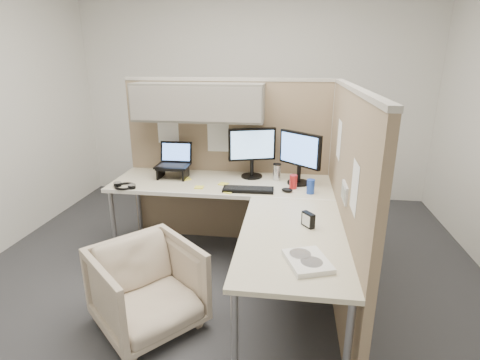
# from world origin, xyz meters

# --- Properties ---
(ground) EXTENTS (4.50, 4.50, 0.00)m
(ground) POSITION_xyz_m (0.00, 0.00, 0.00)
(ground) COLOR #2E2E32
(ground) RESTS_ON ground
(partition_back) EXTENTS (2.00, 0.36, 1.63)m
(partition_back) POSITION_xyz_m (-0.22, 0.83, 1.10)
(partition_back) COLOR #8F785D
(partition_back) RESTS_ON ground
(partition_right) EXTENTS (0.07, 2.03, 1.63)m
(partition_right) POSITION_xyz_m (0.90, -0.07, 0.82)
(partition_right) COLOR #8F785D
(partition_right) RESTS_ON ground
(desk) EXTENTS (2.00, 1.98, 0.73)m
(desk) POSITION_xyz_m (0.12, 0.13, 0.69)
(desk) COLOR beige
(desk) RESTS_ON ground
(office_chair) EXTENTS (0.88, 0.88, 0.66)m
(office_chair) POSITION_xyz_m (-0.43, -0.54, 0.33)
(office_chair) COLOR beige
(office_chair) RESTS_ON ground
(monitor_left) EXTENTS (0.43, 0.20, 0.47)m
(monitor_left) POSITION_xyz_m (0.15, 0.72, 1.00)
(monitor_left) COLOR black
(monitor_left) RESTS_ON desk
(monitor_right) EXTENTS (0.36, 0.31, 0.47)m
(monitor_right) POSITION_xyz_m (0.58, 0.58, 1.00)
(monitor_right) COLOR black
(monitor_right) RESTS_ON desk
(laptop_station) EXTENTS (0.31, 0.26, 0.32)m
(laptop_station) POSITION_xyz_m (-0.58, 0.62, 0.85)
(laptop_station) COLOR black
(laptop_station) RESTS_ON desk
(keyboard) EXTENTS (0.43, 0.16, 0.02)m
(keyboard) POSITION_xyz_m (0.16, 0.33, 0.74)
(keyboard) COLOR black
(keyboard) RESTS_ON desk
(mouse) EXTENTS (0.11, 0.09, 0.03)m
(mouse) POSITION_xyz_m (0.49, 0.35, 0.75)
(mouse) COLOR black
(mouse) RESTS_ON desk
(travel_mug) EXTENTS (0.07, 0.07, 0.16)m
(travel_mug) POSITION_xyz_m (0.39, 0.66, 0.81)
(travel_mug) COLOR silver
(travel_mug) RESTS_ON desk
(soda_can_green) EXTENTS (0.07, 0.07, 0.12)m
(soda_can_green) POSITION_xyz_m (0.68, 0.34, 0.79)
(soda_can_green) COLOR #1E3FA5
(soda_can_green) RESTS_ON desk
(soda_can_silver) EXTENTS (0.07, 0.07, 0.12)m
(soda_can_silver) POSITION_xyz_m (0.54, 0.45, 0.79)
(soda_can_silver) COLOR #B21E1E
(soda_can_silver) RESTS_ON desk
(sticky_note_b) EXTENTS (0.10, 0.10, 0.01)m
(sticky_note_b) POSITION_xyz_m (-0.00, 0.27, 0.73)
(sticky_note_b) COLOR yellow
(sticky_note_b) RESTS_ON desk
(sticky_note_c) EXTENTS (0.10, 0.10, 0.01)m
(sticky_note_c) POSITION_xyz_m (-0.45, 0.56, 0.73)
(sticky_note_c) COLOR yellow
(sticky_note_c) RESTS_ON desk
(sticky_note_d) EXTENTS (0.09, 0.09, 0.01)m
(sticky_note_d) POSITION_xyz_m (-0.08, 0.47, 0.73)
(sticky_note_d) COLOR yellow
(sticky_note_d) RESTS_ON desk
(sticky_note_a) EXTENTS (0.08, 0.08, 0.01)m
(sticky_note_a) POSITION_xyz_m (-0.27, 0.35, 0.73)
(sticky_note_a) COLOR yellow
(sticky_note_a) RESTS_ON desk
(headphones) EXTENTS (0.22, 0.22, 0.03)m
(headphones) POSITION_xyz_m (-0.92, 0.27, 0.74)
(headphones) COLOR black
(headphones) RESTS_ON desk
(paper_stack) EXTENTS (0.29, 0.33, 0.03)m
(paper_stack) POSITION_xyz_m (0.62, -0.80, 0.75)
(paper_stack) COLOR white
(paper_stack) RESTS_ON desk
(desk_clock) EXTENTS (0.09, 0.10, 0.10)m
(desk_clock) POSITION_xyz_m (0.64, -0.32, 0.78)
(desk_clock) COLOR black
(desk_clock) RESTS_ON desk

